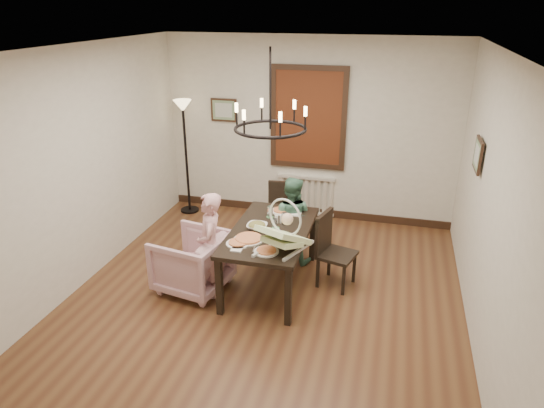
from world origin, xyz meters
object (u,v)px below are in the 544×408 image
at_px(drinking_glass, 274,224).
at_px(chair_far, 281,216).
at_px(seated_man, 291,227).
at_px(dining_table, 271,236).
at_px(chair_right, 337,251).
at_px(baby_bouncer, 284,233).
at_px(armchair, 192,262).
at_px(floor_lamp, 186,159).
at_px(elderly_woman, 211,254).

bearing_deg(drinking_glass, chair_far, 99.60).
bearing_deg(seated_man, dining_table, 85.79).
height_order(dining_table, seated_man, seated_man).
relative_size(chair_right, baby_bouncer, 1.53).
height_order(dining_table, armchair, dining_table).
relative_size(dining_table, seated_man, 1.63).
relative_size(dining_table, baby_bouncer, 2.61).
height_order(baby_bouncer, floor_lamp, floor_lamp).
bearing_deg(dining_table, armchair, -160.68).
bearing_deg(baby_bouncer, seated_man, 121.53).
relative_size(chair_far, chair_right, 0.98).
height_order(armchair, floor_lamp, floor_lamp).
bearing_deg(seated_man, armchair, 49.35).
xyz_separation_m(armchair, seated_man, (0.99, 0.98, 0.13)).
bearing_deg(dining_table, chair_far, 96.87).
xyz_separation_m(dining_table, elderly_woman, (-0.62, -0.36, -0.13)).
distance_m(armchair, baby_bouncer, 1.30).
bearing_deg(chair_far, baby_bouncer, -81.08).
height_order(chair_far, elderly_woman, elderly_woman).
distance_m(armchair, drinking_glass, 1.08).
distance_m(chair_right, armchair, 1.74).
xyz_separation_m(dining_table, floor_lamp, (-1.89, 1.86, 0.24)).
height_order(dining_table, drinking_glass, drinking_glass).
xyz_separation_m(elderly_woman, baby_bouncer, (0.89, -0.09, 0.41)).
height_order(chair_far, drinking_glass, chair_far).
bearing_deg(floor_lamp, dining_table, -44.56).
height_order(dining_table, chair_far, chair_far).
relative_size(chair_right, armchair, 1.18).
height_order(chair_right, baby_bouncer, baby_bouncer).
bearing_deg(elderly_woman, dining_table, 103.40).
relative_size(dining_table, floor_lamp, 0.88).
relative_size(baby_bouncer, drinking_glass, 4.53).
distance_m(chair_far, floor_lamp, 1.99).
bearing_deg(chair_far, dining_table, -88.92).
xyz_separation_m(chair_far, baby_bouncer, (0.39, -1.48, 0.48)).
distance_m(chair_far, drinking_glass, 1.09).
relative_size(elderly_woman, drinking_glass, 7.86).
bearing_deg(drinking_glass, floor_lamp, 136.29).
xyz_separation_m(chair_right, floor_lamp, (-2.66, 1.66, 0.44)).
bearing_deg(drinking_glass, dining_table, -165.00).
distance_m(dining_table, armchair, 0.98).
bearing_deg(armchair, floor_lamp, -144.99).
height_order(seated_man, drinking_glass, seated_man).
height_order(chair_far, chair_right, chair_right).
bearing_deg(floor_lamp, drinking_glass, -43.71).
bearing_deg(elderly_woman, seated_man, 127.90).
distance_m(chair_right, floor_lamp, 3.17).
bearing_deg(armchair, chair_far, 160.88).
height_order(armchair, drinking_glass, drinking_glass).
height_order(elderly_woman, seated_man, elderly_woman).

